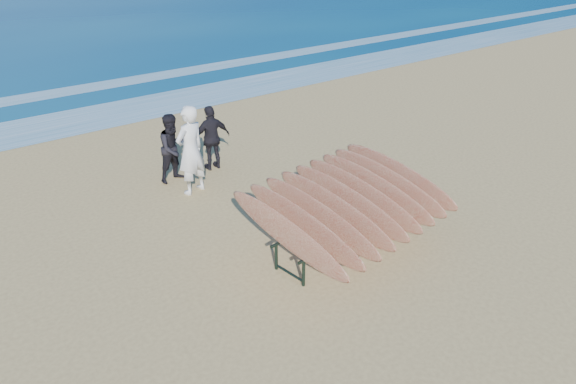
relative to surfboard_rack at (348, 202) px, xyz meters
The scene contains 7 objects.
ground 1.12m from the surfboard_rack, behind, with size 120.00×120.00×0.00m, color tan.
foam_near 10.13m from the surfboard_rack, 93.95° to the left, with size 160.00×160.00×0.00m, color white.
foam_far 13.62m from the surfboard_rack, 92.93° to the left, with size 160.00×160.00×0.00m, color white.
surfboard_rack is the anchor object (origin of this frame).
person_white 3.84m from the surfboard_rack, 108.29° to the left, with size 0.73×0.48×1.99m, color white.
person_dark_a 4.60m from the surfboard_rack, 105.50° to the left, with size 0.78×0.61×1.60m, color black.
person_dark_b 4.48m from the surfboard_rack, 92.63° to the left, with size 0.93×0.39×1.58m, color black.
Camera 1 is at (-5.12, -5.80, 5.23)m, focal length 32.00 mm.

